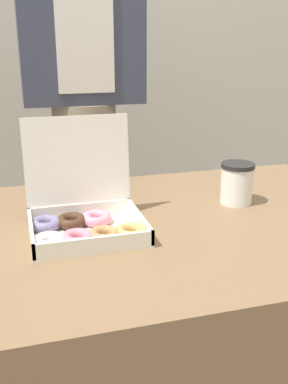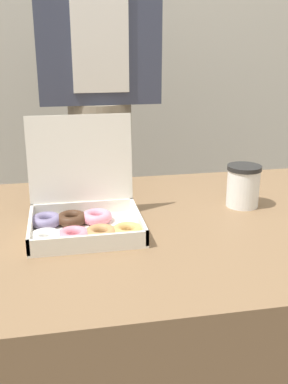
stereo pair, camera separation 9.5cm
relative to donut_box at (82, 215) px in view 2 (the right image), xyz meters
name	(u,v)px [view 2 (the right image)]	position (x,y,z in m)	size (l,w,h in m)	color
wall_back	(111,12)	(0.27, 1.53, 0.55)	(10.00, 0.05, 2.60)	beige
table	(181,334)	(0.27, 0.01, -0.39)	(1.16, 0.84, 0.71)	brown
donut_box	(82,215)	(0.00, 0.00, 0.00)	(0.30, 0.26, 0.27)	white
coffee_cup	(243,186)	(0.46, 0.09, 0.02)	(0.10, 0.10, 0.12)	white
person_customer	(99,104)	(0.12, 0.71, 0.18)	(0.45, 0.25, 1.73)	gray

